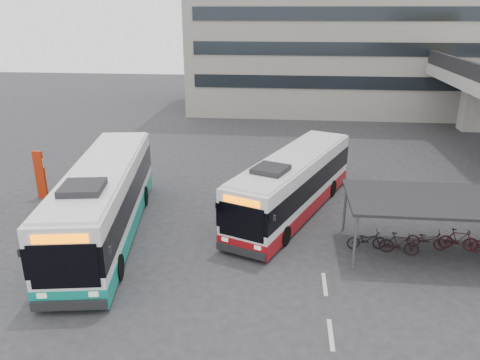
# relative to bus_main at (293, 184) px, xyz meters

# --- Properties ---
(ground) EXTENTS (120.00, 120.00, 0.00)m
(ground) POSITION_rel_bus_main_xyz_m (-1.26, -6.74, -1.53)
(ground) COLOR #28282B
(ground) RESTS_ON ground
(bike_shelter) EXTENTS (10.00, 4.00, 2.54)m
(bike_shelter) POSITION_rel_bus_main_xyz_m (7.24, -3.74, -0.18)
(bike_shelter) COLOR #595B60
(bike_shelter) RESTS_ON ground
(road_markings) EXTENTS (0.15, 7.60, 0.01)m
(road_markings) POSITION_rel_bus_main_xyz_m (1.24, -9.74, -1.53)
(road_markings) COLOR beige
(road_markings) RESTS_ON ground
(bus_main) EXTENTS (6.55, 11.25, 3.31)m
(bus_main) POSITION_rel_bus_main_xyz_m (0.00, 0.00, 0.00)
(bus_main) COLOR white
(bus_main) RESTS_ON ground
(bus_teal) EXTENTS (4.59, 12.69, 3.67)m
(bus_teal) POSITION_rel_bus_main_xyz_m (-8.62, -3.47, 0.17)
(bus_teal) COLOR white
(bus_teal) RESTS_ON ground
(pedestrian) EXTENTS (0.67, 0.69, 1.60)m
(pedestrian) POSITION_rel_bus_main_xyz_m (-7.98, -6.00, -0.74)
(pedestrian) COLOR black
(pedestrian) RESTS_ON ground
(sign_totem_north) EXTENTS (0.59, 0.23, 2.73)m
(sign_totem_north) POSITION_rel_bus_main_xyz_m (-13.88, 0.57, -0.13)
(sign_totem_north) COLOR #A9250A
(sign_totem_north) RESTS_ON ground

